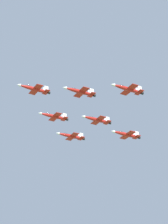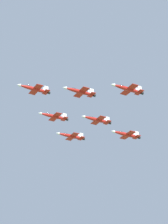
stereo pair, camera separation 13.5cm
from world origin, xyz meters
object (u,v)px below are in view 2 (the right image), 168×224
jet_right_wingman (54,116)px  jet_trailing (126,134)px  jet_slot_rear (97,120)px  jet_lead (34,89)px  jet_right_outer (71,136)px  jet_left_outer (128,89)px  jet_left_wingman (80,92)px

jet_right_wingman → jet_trailing: jet_right_wingman is taller
jet_right_wingman → jet_slot_rear: size_ratio=0.99×
jet_lead → jet_right_outer: (21.34, -37.52, -5.31)m
jet_left_outer → jet_left_wingman: bearing=-41.4°
jet_left_wingman → jet_trailing: size_ratio=0.98×
jet_right_wingman → jet_right_outer: (10.67, -18.76, -1.40)m
jet_left_outer → jet_right_outer: 55.91m
jet_right_wingman → jet_trailing: (-19.86, -29.71, -8.48)m
jet_left_wingman → jet_left_outer: (-16.79, -13.55, -1.36)m
jet_lead → jet_slot_rear: bearing=179.6°
jet_left_outer → jet_right_wingman: bearing=-69.6°
jet_left_wingman → jet_trailing: (7.61, -34.91, -8.24)m
jet_lead → jet_left_outer: (-33.59, -27.11, -5.52)m
jet_lead → jet_slot_rear: size_ratio=1.02×
jet_left_wingman → jet_trailing: 36.67m
jet_right_outer → jet_trailing: size_ratio=1.00×
jet_lead → jet_left_outer: bearing=139.2°
jet_left_outer → jet_trailing: bearing=-121.5°
jet_right_wingman → jet_left_outer: (-44.26, -8.35, -1.60)m
jet_left_outer → jet_slot_rear: jet_left_outer is taller
jet_lead → jet_trailing: (-9.18, -48.47, -12.40)m
jet_right_wingman → jet_slot_rear: jet_right_wingman is taller
jet_slot_rear → jet_right_outer: bearing=-90.5°
jet_right_wingman → jet_trailing: bearing=157.7°
jet_left_wingman → jet_slot_rear: jet_left_wingman is taller
jet_left_outer → jet_slot_rear: (27.46, -5.20, -2.64)m
jet_right_outer → jet_lead: bearing=40.7°
jet_lead → jet_slot_rear: (-6.12, -32.31, -8.16)m
jet_right_outer → jet_right_wingman: bearing=40.7°
jet_trailing → jet_right_outer: bearing=-60.0°
jet_left_wingman → jet_lead: bearing=-40.3°
jet_slot_rear → jet_left_outer: bearing=89.5°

